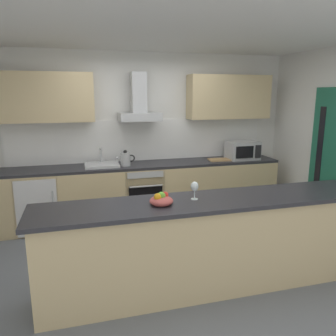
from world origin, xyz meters
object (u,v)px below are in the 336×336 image
(sink, at_px, (102,165))
(fruit_bowl, at_px, (161,200))
(refrigerator, at_px, (39,202))
(oven, at_px, (142,192))
(chopping_board, at_px, (219,160))
(range_hood, at_px, (139,106))
(microwave, at_px, (243,150))
(kettle, at_px, (125,159))
(wine_glass, at_px, (195,187))

(sink, bearing_deg, fruit_bowl, -79.52)
(refrigerator, relative_size, sink, 1.70)
(oven, xyz_separation_m, fruit_bowl, (-0.22, -2.08, 0.54))
(fruit_bowl, relative_size, chopping_board, 0.65)
(fruit_bowl, distance_m, chopping_board, 2.55)
(oven, distance_m, range_hood, 1.33)
(microwave, xyz_separation_m, kettle, (-1.95, -0.01, -0.04))
(kettle, distance_m, wine_glass, 2.02)
(kettle, bearing_deg, microwave, 0.17)
(refrigerator, bearing_deg, wine_glass, -50.47)
(refrigerator, bearing_deg, chopping_board, -0.43)
(sink, xyz_separation_m, chopping_board, (1.89, -0.03, -0.02))
(oven, xyz_separation_m, range_hood, (-0.00, 0.13, 1.33))
(oven, height_order, range_hood, range_hood)
(kettle, height_order, range_hood, range_hood)
(refrigerator, relative_size, wine_glass, 4.78)
(sink, relative_size, range_hood, 0.69)
(sink, relative_size, wine_glass, 2.81)
(refrigerator, distance_m, sink, 1.05)
(oven, bearing_deg, kettle, -172.39)
(oven, relative_size, kettle, 2.77)
(sink, relative_size, kettle, 1.73)
(refrigerator, xyz_separation_m, wine_glass, (1.66, -2.01, 0.65))
(oven, bearing_deg, refrigerator, -179.90)
(oven, relative_size, chopping_board, 2.35)
(oven, bearing_deg, range_hood, 90.00)
(microwave, xyz_separation_m, fruit_bowl, (-1.91, -2.05, -0.05))
(fruit_bowl, bearing_deg, microwave, 47.07)
(microwave, xyz_separation_m, wine_glass, (-1.56, -1.99, 0.02))
(range_hood, xyz_separation_m, wine_glass, (0.13, -2.14, -0.71))
(sink, height_order, wine_glass, sink)
(oven, distance_m, sink, 0.76)
(sink, height_order, chopping_board, sink)
(wine_glass, xyz_separation_m, fruit_bowl, (-0.35, -0.07, -0.08))
(fruit_bowl, bearing_deg, chopping_board, 53.94)
(oven, bearing_deg, chopping_board, -1.06)
(microwave, distance_m, fruit_bowl, 2.81)
(refrigerator, xyz_separation_m, kettle, (1.27, -0.03, 0.58))
(kettle, bearing_deg, range_hood, 32.90)
(range_hood, bearing_deg, wine_glass, -86.42)
(oven, xyz_separation_m, sink, (-0.60, 0.01, 0.47))
(sink, bearing_deg, kettle, -7.25)
(wine_glass, bearing_deg, oven, 93.81)
(refrigerator, height_order, chopping_board, chopping_board)
(microwave, distance_m, kettle, 1.95)
(wine_glass, bearing_deg, fruit_bowl, -168.93)
(oven, height_order, chopping_board, chopping_board)
(wine_glass, bearing_deg, microwave, 51.84)
(kettle, relative_size, range_hood, 0.40)
(refrigerator, distance_m, microwave, 3.28)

